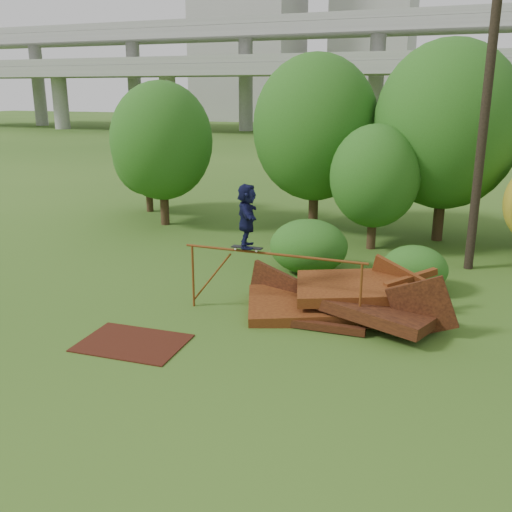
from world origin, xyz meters
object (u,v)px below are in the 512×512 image
(scrap_pile, at_px, (343,301))
(utility_pole, at_px, (486,100))
(flat_plate, at_px, (133,343))
(skater, at_px, (247,216))

(scrap_pile, distance_m, utility_pole, 7.84)
(flat_plate, bearing_deg, utility_pole, 51.57)
(skater, bearing_deg, utility_pole, -61.27)
(skater, relative_size, flat_plate, 0.68)
(flat_plate, xyz_separation_m, utility_pole, (6.99, 8.81, 5.25))
(scrap_pile, xyz_separation_m, skater, (-2.31, -0.80, 2.20))
(flat_plate, bearing_deg, skater, 55.90)
(scrap_pile, relative_size, flat_plate, 2.41)
(skater, height_order, flat_plate, skater)
(scrap_pile, relative_size, skater, 3.57)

